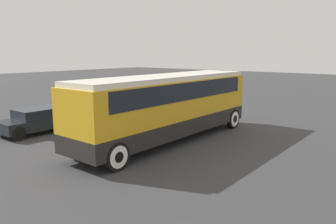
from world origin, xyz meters
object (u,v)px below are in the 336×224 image
(parked_car_near, at_px, (154,103))
(parked_car_mid, at_px, (42,120))
(tour_bus, at_px, (169,102))
(parked_car_far, at_px, (116,103))

(parked_car_near, relative_size, parked_car_mid, 0.96)
(tour_bus, xyz_separation_m, parked_car_mid, (-2.91, 6.54, -1.26))
(parked_car_far, bearing_deg, parked_car_mid, -167.91)
(parked_car_mid, height_order, parked_car_far, parked_car_far)
(parked_car_near, distance_m, parked_car_far, 2.83)
(parked_car_near, height_order, parked_car_far, parked_car_near)
(tour_bus, distance_m, parked_car_far, 8.89)
(parked_car_near, bearing_deg, parked_car_far, 122.41)
(parked_car_near, bearing_deg, tour_bus, -133.36)
(tour_bus, height_order, parked_car_far, tour_bus)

